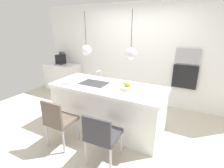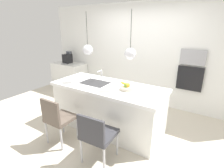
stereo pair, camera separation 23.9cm
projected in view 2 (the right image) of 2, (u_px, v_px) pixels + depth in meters
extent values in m
plane|color=beige|center=(108.00, 126.00, 3.61)|extent=(6.60, 6.60, 0.00)
cube|color=white|center=(142.00, 55.00, 4.51)|extent=(6.00, 0.10, 2.60)
cube|color=white|center=(108.00, 108.00, 3.47)|extent=(2.18, 0.88, 0.86)
cube|color=white|center=(108.00, 87.00, 3.32)|extent=(2.24, 0.94, 0.06)
cube|color=#2D2D30|center=(95.00, 83.00, 3.47)|extent=(0.56, 0.40, 0.02)
cylinder|color=silver|center=(102.00, 75.00, 3.63)|extent=(0.02, 0.02, 0.22)
cylinder|color=silver|center=(99.00, 71.00, 3.53)|extent=(0.02, 0.16, 0.02)
cylinder|color=beige|center=(127.00, 88.00, 3.09)|extent=(0.27, 0.27, 0.06)
sphere|color=red|center=(127.00, 85.00, 3.06)|extent=(0.08, 0.08, 0.08)
sphere|color=olive|center=(126.00, 85.00, 3.05)|extent=(0.08, 0.08, 0.08)
sphere|color=olive|center=(128.00, 85.00, 3.08)|extent=(0.08, 0.08, 0.08)
sphere|color=orange|center=(127.00, 85.00, 3.05)|extent=(0.09, 0.09, 0.09)
ellipsoid|color=yellow|center=(125.00, 84.00, 3.08)|extent=(0.19, 0.08, 0.08)
cube|color=white|center=(70.00, 76.00, 5.71)|extent=(1.10, 0.60, 0.86)
cube|color=black|center=(67.00, 59.00, 5.54)|extent=(0.20, 0.28, 0.30)
cube|color=gray|center=(64.00, 64.00, 5.45)|extent=(0.16, 0.08, 0.02)
cube|color=#4C515B|center=(69.00, 52.00, 5.54)|extent=(0.14, 0.11, 0.08)
cube|color=#9E9EA3|center=(193.00, 57.00, 3.80)|extent=(0.54, 0.08, 0.34)
cube|color=black|center=(190.00, 78.00, 3.96)|extent=(0.56, 0.08, 0.56)
cube|color=brown|center=(61.00, 118.00, 3.02)|extent=(0.44, 0.45, 0.06)
cube|color=brown|center=(50.00, 112.00, 2.79)|extent=(0.41, 0.05, 0.39)
cylinder|color=#B2B2B7|center=(77.00, 128.00, 3.17)|extent=(0.04, 0.04, 0.43)
cylinder|color=#B2B2B7|center=(63.00, 122.00, 3.35)|extent=(0.04, 0.04, 0.43)
cylinder|color=#B2B2B7|center=(61.00, 139.00, 2.85)|extent=(0.04, 0.04, 0.43)
cylinder|color=#B2B2B7|center=(47.00, 132.00, 3.04)|extent=(0.04, 0.04, 0.43)
cube|color=#333338|center=(99.00, 134.00, 2.59)|extent=(0.49, 0.50, 0.06)
cube|color=#333338|center=(91.00, 129.00, 2.35)|extent=(0.44, 0.07, 0.36)
cylinder|color=#B2B2B7|center=(117.00, 144.00, 2.75)|extent=(0.04, 0.04, 0.43)
cylinder|color=#B2B2B7|center=(96.00, 136.00, 2.94)|extent=(0.04, 0.04, 0.43)
cylinder|color=#B2B2B7|center=(104.00, 160.00, 2.41)|extent=(0.04, 0.04, 0.43)
cylinder|color=#B2B2B7|center=(81.00, 151.00, 2.59)|extent=(0.04, 0.04, 0.43)
sphere|color=silver|center=(88.00, 50.00, 3.34)|extent=(0.20, 0.20, 0.20)
cylinder|color=black|center=(87.00, 29.00, 3.21)|extent=(0.01, 0.01, 0.60)
sphere|color=silver|center=(130.00, 54.00, 2.87)|extent=(0.20, 0.20, 0.20)
cylinder|color=black|center=(131.00, 29.00, 2.74)|extent=(0.01, 0.01, 0.60)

